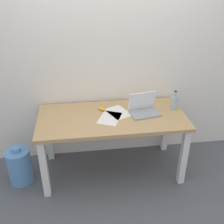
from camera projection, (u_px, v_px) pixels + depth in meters
ground_plane at (112, 169)px, 3.33m from camera, size 8.00×8.00×0.00m
back_wall at (107, 55)px, 3.08m from camera, size 5.20×0.08×2.60m
desk at (112, 124)px, 3.01m from camera, size 1.62×0.76×0.75m
laptop_right at (144, 109)px, 3.00m from camera, size 0.35×0.27×0.23m
beer_bottle at (174, 103)px, 3.06m from camera, size 0.06×0.06×0.23m
computer_mouse at (102, 109)px, 3.08m from camera, size 0.10×0.12×0.03m
paper_sheet_near_back at (118, 112)px, 3.04m from camera, size 0.31×0.36×0.00m
paper_sheet_center at (110, 118)px, 2.92m from camera, size 0.31×0.35×0.00m
water_cooler_jug at (20, 166)px, 3.06m from camera, size 0.27×0.27×0.46m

